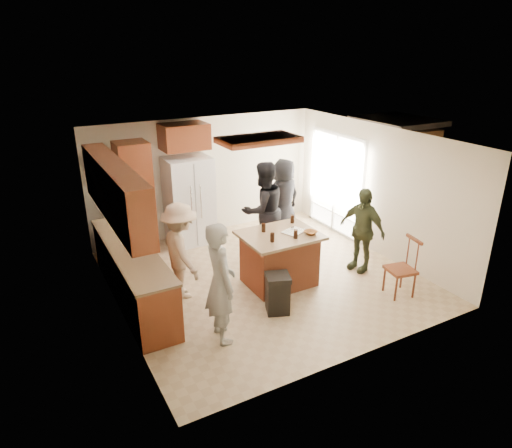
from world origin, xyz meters
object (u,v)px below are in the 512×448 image
person_front_left (220,283)px  spindle_chair (402,269)px  person_counter (181,251)px  person_behind_right (284,197)px  person_side_right (362,230)px  kitchen_island (279,258)px  trash_bin (278,293)px  person_behind_left (263,210)px  refrigerator (189,201)px

person_front_left → spindle_chair: 3.14m
person_counter → person_front_left: bearing=-179.4°
person_behind_right → person_side_right: 2.11m
kitchen_island → spindle_chair: spindle_chair is taller
person_counter → trash_bin: 1.68m
person_front_left → trash_bin: 1.20m
person_behind_left → refrigerator: 1.63m
person_side_right → kitchen_island: 1.63m
refrigerator → kitchen_island: (0.69, -2.40, -0.43)m
person_counter → refrigerator: (0.91, 1.99, 0.10)m
person_counter → kitchen_island: bearing=-106.8°
person_front_left → kitchen_island: size_ratio=1.37×
person_front_left → kitchen_island: person_front_left is taller
person_behind_left → person_behind_right: (0.91, 0.72, -0.11)m
refrigerator → trash_bin: bearing=-86.4°
person_behind_left → trash_bin: size_ratio=2.98×
person_front_left → kitchen_island: bearing=-52.4°
trash_bin → spindle_chair: bearing=-14.4°
spindle_chair → trash_bin: bearing=165.6°
person_behind_right → person_side_right: person_behind_right is taller
refrigerator → person_behind_left: bearing=-52.2°
kitchen_island → person_counter: bearing=165.4°
person_behind_left → person_behind_right: size_ratio=1.13×
refrigerator → person_behind_right: bearing=-16.6°
trash_bin → kitchen_island: bearing=57.0°
refrigerator → spindle_chair: 4.34m
person_front_left → person_side_right: size_ratio=1.12×
person_behind_left → refrigerator: person_behind_left is taller
person_counter → trash_bin: bearing=-138.7°
person_behind_left → kitchen_island: size_ratio=1.47×
kitchen_island → person_behind_right: bearing=56.2°
person_front_left → person_counter: person_front_left is taller
person_side_right → spindle_chair: (-0.02, -1.04, -0.33)m
person_side_right → kitchen_island: person_side_right is taller
person_behind_left → trash_bin: 2.13m
person_behind_right → spindle_chair: size_ratio=1.67×
refrigerator → spindle_chair: (2.25, -3.69, -0.45)m
kitchen_island → refrigerator: bearing=105.9°
person_behind_right → trash_bin: person_behind_right is taller
trash_bin → spindle_chair: spindle_chair is taller
person_counter → spindle_chair: bearing=-120.4°
person_behind_left → person_behind_right: bearing=-146.3°
person_counter → kitchen_island: person_counter is taller
spindle_chair → person_side_right: bearing=89.2°
refrigerator → kitchen_island: size_ratio=1.41×
person_behind_left → person_side_right: bearing=128.3°
person_front_left → person_side_right: 3.19m
person_counter → trash_bin: size_ratio=2.55×
person_behind_right → spindle_chair: 3.16m
person_behind_left → trash_bin: person_behind_left is taller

